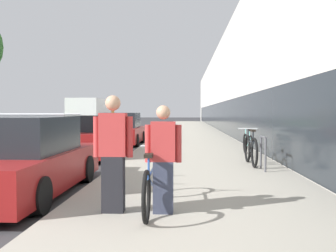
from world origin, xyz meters
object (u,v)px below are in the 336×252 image
at_px(parked_sedan_far, 121,130).
at_px(tandem_bicycle, 152,183).
at_px(person_bystander, 113,154).
at_px(moving_truck, 92,115).
at_px(cruiser_bike_nearest, 251,150).
at_px(cruiser_bike_middle, 248,144).
at_px(vintage_roadster_curbside, 95,138).
at_px(bike_rack_hoop, 263,150).
at_px(parked_sedan_curbside, 23,160).
at_px(person_rider, 163,159).

bearing_deg(parked_sedan_far, tandem_bicycle, -78.10).
bearing_deg(person_bystander, moving_truck, 104.91).
xyz_separation_m(cruiser_bike_nearest, cruiser_bike_middle, (0.30, 2.29, -0.03)).
distance_m(person_bystander, vintage_roadster_curbside, 7.94).
height_order(parked_sedan_far, moving_truck, moving_truck).
distance_m(tandem_bicycle, bike_rack_hoop, 4.45).
height_order(parked_sedan_curbside, moving_truck, moving_truck).
xyz_separation_m(parked_sedan_curbside, vintage_roadster_curbside, (-0.10, 5.97, 0.00)).
distance_m(person_rider, parked_sedan_far, 13.12).
xyz_separation_m(person_rider, cruiser_bike_nearest, (2.09, 4.98, -0.36)).
bearing_deg(bike_rack_hoop, person_bystander, -126.38).
xyz_separation_m(person_bystander, parked_sedan_far, (-2.10, 12.80, -0.30)).
xyz_separation_m(tandem_bicycle, cruiser_bike_nearest, (2.28, 4.69, 0.04)).
bearing_deg(person_bystander, parked_sedan_curbside, 141.06).
bearing_deg(moving_truck, parked_sedan_curbside, -78.96).
distance_m(bike_rack_hoop, vintage_roadster_curbside, 6.26).
height_order(parked_sedan_curbside, parked_sedan_far, parked_sedan_curbside).
bearing_deg(person_bystander, person_rider, -1.15).
bearing_deg(tandem_bicycle, parked_sedan_curbside, 151.88).
bearing_deg(moving_truck, cruiser_bike_nearest, -64.39).
bearing_deg(person_rider, bike_rack_hoop, 60.98).
relative_size(bike_rack_hoop, cruiser_bike_nearest, 0.45).
bearing_deg(tandem_bicycle, cruiser_bike_nearest, 64.10).
relative_size(person_rider, parked_sedan_curbside, 0.34).
bearing_deg(person_rider, moving_truck, 106.47).
distance_m(person_rider, cruiser_bike_nearest, 5.42).
distance_m(tandem_bicycle, vintage_roadster_curbside, 7.83).
bearing_deg(person_bystander, parked_sedan_far, 99.33).
bearing_deg(cruiser_bike_middle, bike_rack_hoop, -92.77).
distance_m(person_rider, vintage_roadster_curbside, 8.17).
xyz_separation_m(parked_sedan_far, moving_truck, (-4.39, 11.58, 0.64)).
bearing_deg(cruiser_bike_middle, parked_sedan_curbside, -132.73).
relative_size(person_rider, parked_sedan_far, 0.38).
bearing_deg(parked_sedan_far, moving_truck, 110.75).
relative_size(bike_rack_hoop, vintage_roadster_curbside, 0.20).
bearing_deg(tandem_bicycle, moving_truck, 106.25).
relative_size(vintage_roadster_curbside, moving_truck, 0.58).
bearing_deg(cruiser_bike_middle, cruiser_bike_nearest, -97.37).
xyz_separation_m(vintage_roadster_curbside, moving_truck, (-4.34, 16.74, 0.66)).
relative_size(cruiser_bike_middle, moving_truck, 0.25).
height_order(person_rider, person_bystander, person_bystander).
relative_size(parked_sedan_curbside, parked_sedan_far, 1.13).
bearing_deg(tandem_bicycle, parked_sedan_far, 101.90).
relative_size(bike_rack_hoop, parked_sedan_curbside, 0.19).
relative_size(tandem_bicycle, person_bystander, 1.41).
height_order(cruiser_bike_nearest, cruiser_bike_middle, cruiser_bike_nearest).
xyz_separation_m(bike_rack_hoop, cruiser_bike_middle, (0.16, 3.25, -0.14)).
relative_size(vintage_roadster_curbside, parked_sedan_far, 1.04).
xyz_separation_m(person_rider, moving_truck, (-7.21, 24.39, 0.42)).
height_order(person_rider, cruiser_bike_nearest, person_rider).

